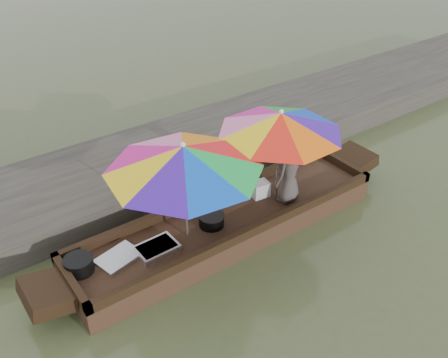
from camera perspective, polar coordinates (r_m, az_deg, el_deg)
water at (r=7.94m, az=0.42°, el=-6.37°), size 80.00×80.00×0.00m
dock at (r=9.33m, az=-7.56°, el=1.89°), size 22.00×2.20×0.50m
boat_hull at (r=7.82m, az=0.43°, el=-5.39°), size 5.12×1.20×0.35m
cooking_pot at (r=7.03m, az=-16.25°, el=-9.39°), size 0.39×0.39×0.21m
tray_crayfish at (r=7.15m, az=-7.69°, el=-7.88°), size 0.60×0.42×0.09m
tray_scallop at (r=7.11m, az=-11.95°, el=-8.82°), size 0.66×0.53×0.06m
charcoal_grill at (r=7.51m, az=-1.45°, el=-4.74°), size 0.38×0.38×0.18m
supply_bag at (r=8.12m, az=4.13°, el=-1.16°), size 0.31×0.26×0.26m
vendor at (r=7.86m, az=7.46°, el=0.75°), size 0.57×0.42×1.05m
umbrella_bow at (r=6.93m, az=-4.45°, el=-1.45°), size 2.71×2.71×1.55m
umbrella_stern at (r=7.80m, az=6.23°, el=2.73°), size 2.56×2.56×1.55m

